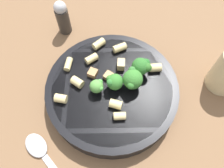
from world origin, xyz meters
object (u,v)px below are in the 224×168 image
at_px(rigatoni_2, 120,48).
at_px(rigatoni_0, 77,82).
at_px(rigatoni_8, 92,59).
at_px(pepper_shaker, 63,17).
at_px(spoon, 43,154).
at_px(pasta_bowl, 112,90).
at_px(rigatoni_4, 116,104).
at_px(rigatoni_3, 61,99).
at_px(broccoli_floret_3, 114,82).
at_px(broccoli_floret_0, 97,86).
at_px(rigatoni_7, 120,116).
at_px(rigatoni_5, 99,44).
at_px(rigatoni_6, 68,64).
at_px(broccoli_floret_1, 133,79).
at_px(chicken_chunk_1, 121,64).
at_px(broccoli_floret_2, 142,66).
at_px(chicken_chunk_0, 93,73).
at_px(rigatoni_1, 155,68).
at_px(chicken_chunk_2, 108,76).

bearing_deg(rigatoni_2, rigatoni_0, 66.83).
xyz_separation_m(rigatoni_8, pepper_shaker, (0.12, -0.09, -0.00)).
height_order(rigatoni_2, spoon, rigatoni_2).
bearing_deg(pasta_bowl, rigatoni_4, 121.21).
xyz_separation_m(pasta_bowl, rigatoni_3, (0.08, 0.07, 0.03)).
distance_m(broccoli_floret_3, spoon, 0.20).
bearing_deg(rigatoni_2, broccoli_floret_0, 87.49).
height_order(broccoli_floret_0, rigatoni_4, broccoli_floret_0).
bearing_deg(rigatoni_3, pepper_shaker, -62.73).
height_order(rigatoni_3, rigatoni_7, rigatoni_3).
distance_m(rigatoni_0, rigatoni_5, 0.11).
bearing_deg(rigatoni_6, broccoli_floret_1, -178.21).
distance_m(rigatoni_8, chicken_chunk_1, 0.07).
bearing_deg(rigatoni_3, rigatoni_5, -95.57).
bearing_deg(broccoli_floret_2, chicken_chunk_0, 23.14).
xyz_separation_m(rigatoni_3, rigatoni_5, (-0.01, -0.15, -0.00)).
xyz_separation_m(broccoli_floret_1, spoon, (0.11, 0.18, -0.06)).
distance_m(pasta_bowl, rigatoni_0, 0.08).
distance_m(broccoli_floret_3, rigatoni_1, 0.10).
bearing_deg(pepper_shaker, rigatoni_3, 117.27).
bearing_deg(rigatoni_4, chicken_chunk_2, -55.67).
bearing_deg(rigatoni_2, rigatoni_5, 8.94).
relative_size(rigatoni_4, chicken_chunk_1, 1.14).
relative_size(broccoli_floret_0, rigatoni_2, 1.14).
bearing_deg(rigatoni_8, pasta_bowl, 146.63).
relative_size(broccoli_floret_2, chicken_chunk_2, 2.40).
relative_size(rigatoni_3, rigatoni_6, 0.80).
distance_m(rigatoni_5, spoon, 0.26).
xyz_separation_m(chicken_chunk_2, pepper_shaker, (0.17, -0.11, 0.00)).
relative_size(rigatoni_4, rigatoni_7, 1.03).
distance_m(rigatoni_3, chicken_chunk_2, 0.11).
height_order(rigatoni_3, rigatoni_5, rigatoni_3).
relative_size(rigatoni_0, rigatoni_3, 1.06).
xyz_separation_m(rigatoni_2, rigatoni_4, (-0.04, 0.13, 0.00)).
xyz_separation_m(broccoli_floret_2, rigatoni_5, (0.11, -0.03, -0.02)).
height_order(broccoli_floret_2, broccoli_floret_3, broccoli_floret_2).
relative_size(rigatoni_1, rigatoni_8, 0.90).
height_order(rigatoni_4, rigatoni_7, rigatoni_4).
xyz_separation_m(broccoli_floret_3, chicken_chunk_1, (0.00, -0.05, -0.01)).
bearing_deg(broccoli_floret_1, chicken_chunk_1, -44.11).
distance_m(broccoli_floret_3, chicken_chunk_0, 0.06).
xyz_separation_m(rigatoni_2, rigatoni_6, (0.09, 0.08, -0.00)).
bearing_deg(rigatoni_1, rigatoni_3, 42.30).
relative_size(rigatoni_1, pepper_shaker, 0.26).
xyz_separation_m(pasta_bowl, rigatoni_8, (0.06, -0.04, 0.02)).
relative_size(broccoli_floret_1, rigatoni_5, 1.65).
bearing_deg(chicken_chunk_2, rigatoni_3, 51.69).
relative_size(rigatoni_0, rigatoni_7, 1.06).
xyz_separation_m(broccoli_floret_1, rigatoni_6, (0.14, 0.00, -0.02)).
bearing_deg(rigatoni_2, rigatoni_8, 47.30).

